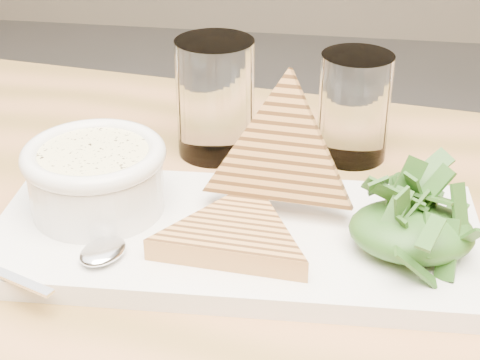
# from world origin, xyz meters

# --- Properties ---
(table_top) EXTENTS (1.25, 0.92, 0.04)m
(table_top) POSITION_xyz_m (-0.20, 0.16, 0.73)
(table_top) COLOR #B37744
(table_top) RESTS_ON ground
(platter) EXTENTS (0.39, 0.19, 0.02)m
(platter) POSITION_xyz_m (-0.06, 0.20, 0.76)
(platter) COLOR white
(platter) RESTS_ON table_top
(soup_bowl) EXTENTS (0.11, 0.11, 0.04)m
(soup_bowl) POSITION_xyz_m (-0.18, 0.21, 0.79)
(soup_bowl) COLOR white
(soup_bowl) RESTS_ON platter
(soup) EXTENTS (0.09, 0.09, 0.01)m
(soup) POSITION_xyz_m (-0.18, 0.21, 0.81)
(soup) COLOR #FBEFA9
(soup) RESTS_ON soup_bowl
(bowl_rim) EXTENTS (0.12, 0.12, 0.01)m
(bowl_rim) POSITION_xyz_m (-0.18, 0.21, 0.82)
(bowl_rim) COLOR white
(bowl_rim) RESTS_ON soup_bowl
(sandwich_flat) EXTENTS (0.15, 0.15, 0.02)m
(sandwich_flat) POSITION_xyz_m (-0.06, 0.18, 0.77)
(sandwich_flat) COLOR #BB7F41
(sandwich_flat) RESTS_ON platter
(sandwich_lean) EXTENTS (0.15, 0.14, 0.16)m
(sandwich_lean) POSITION_xyz_m (-0.03, 0.24, 0.81)
(sandwich_lean) COLOR #BB7F41
(sandwich_lean) RESTS_ON sandwich_flat
(salad_base) EXTENTS (0.09, 0.07, 0.04)m
(salad_base) POSITION_xyz_m (0.07, 0.19, 0.78)
(salad_base) COLOR #18380F
(salad_base) RESTS_ON platter
(arugula_pile) EXTENTS (0.11, 0.10, 0.05)m
(arugula_pile) POSITION_xyz_m (0.07, 0.19, 0.79)
(arugula_pile) COLOR #366724
(arugula_pile) RESTS_ON platter
(spoon_bowl) EXTENTS (0.04, 0.05, 0.01)m
(spoon_bowl) POSITION_xyz_m (-0.15, 0.14, 0.77)
(spoon_bowl) COLOR silver
(spoon_bowl) RESTS_ON platter
(glass_near) EXTENTS (0.08, 0.08, 0.12)m
(glass_near) POSITION_xyz_m (-0.11, 0.36, 0.81)
(glass_near) COLOR white
(glass_near) RESTS_ON table_top
(glass_far) EXTENTS (0.07, 0.07, 0.10)m
(glass_far) POSITION_xyz_m (0.02, 0.37, 0.80)
(glass_far) COLOR white
(glass_far) RESTS_ON table_top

